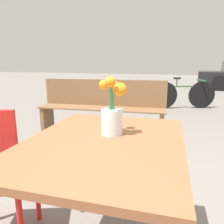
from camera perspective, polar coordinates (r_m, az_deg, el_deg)
table_front at (r=1.09m, az=-1.89°, el=-12.70°), size 0.78×0.98×0.74m
flower_vase at (r=1.10m, az=0.12°, el=-0.83°), size 0.14×0.15×0.30m
bench_near at (r=3.31m, az=-2.56°, el=1.86°), size 1.92×0.55×0.85m
bicycle at (r=5.58m, az=18.06°, el=4.37°), size 1.49×0.69×0.75m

